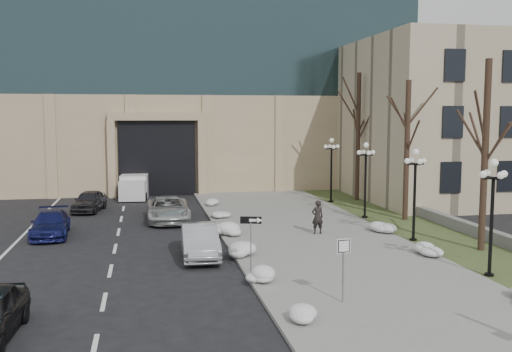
% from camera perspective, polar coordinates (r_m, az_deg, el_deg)
% --- Properties ---
extents(sidewalk, '(9.00, 40.00, 0.12)m').
position_cam_1_polar(sidewalk, '(29.78, 5.79, -6.27)').
color(sidewalk, gray).
rests_on(sidewalk, ground).
extents(curb, '(0.30, 40.00, 0.14)m').
position_cam_1_polar(curb, '(28.82, -2.86, -6.65)').
color(curb, gray).
rests_on(curb, ground).
extents(grass_strip, '(4.00, 40.00, 0.10)m').
position_cam_1_polar(grass_strip, '(32.25, 16.96, -5.56)').
color(grass_strip, '#364522').
rests_on(grass_strip, ground).
extents(stone_wall, '(0.50, 30.00, 0.70)m').
position_cam_1_polar(stone_wall, '(34.87, 18.34, -4.24)').
color(stone_wall, slate).
rests_on(stone_wall, ground).
extents(classical_building, '(22.00, 18.12, 12.00)m').
position_cam_1_polar(classical_building, '(49.77, 21.83, 5.20)').
color(classical_building, tan).
rests_on(classical_building, ground).
extents(car_b, '(1.74, 4.62, 1.51)m').
position_cam_1_polar(car_b, '(26.12, -5.63, -6.48)').
color(car_b, '#B5B8BD').
rests_on(car_b, ground).
extents(car_c, '(2.15, 4.71, 1.33)m').
position_cam_1_polar(car_c, '(32.32, -19.87, -4.52)').
color(car_c, navy).
rests_on(car_c, ground).
extents(car_d, '(2.47, 5.35, 1.49)m').
position_cam_1_polar(car_d, '(34.99, -8.77, -3.30)').
color(car_d, silver).
rests_on(car_d, ground).
extents(car_e, '(2.36, 4.34, 1.40)m').
position_cam_1_polar(car_e, '(39.74, -16.33, -2.41)').
color(car_e, '#2F2F34').
rests_on(car_e, ground).
extents(pedestrian, '(0.69, 0.48, 1.80)m').
position_cam_1_polar(pedestrian, '(30.61, 6.16, -4.10)').
color(pedestrian, black).
rests_on(pedestrian, sidewalk).
extents(box_truck, '(2.40, 5.89, 1.83)m').
position_cam_1_polar(box_truck, '(45.61, -12.00, -0.98)').
color(box_truck, silver).
rests_on(box_truck, ground).
extents(one_way_sign, '(0.89, 0.39, 2.40)m').
position_cam_1_polar(one_way_sign, '(22.87, -0.15, -5.12)').
color(one_way_sign, slate).
rests_on(one_way_sign, ground).
extents(keep_sign, '(0.50, 0.10, 2.31)m').
position_cam_1_polar(keep_sign, '(19.59, 8.74, -7.97)').
color(keep_sign, slate).
rests_on(keep_sign, ground).
extents(snow_clump_b, '(1.10, 1.60, 0.36)m').
position_cam_1_polar(snow_clump_b, '(17.91, 4.09, -13.96)').
color(snow_clump_b, white).
rests_on(snow_clump_b, sidewalk).
extents(snow_clump_c, '(1.10, 1.60, 0.36)m').
position_cam_1_polar(snow_clump_c, '(21.86, 0.52, -10.20)').
color(snow_clump_c, white).
rests_on(snow_clump_c, sidewalk).
extents(snow_clump_d, '(1.10, 1.60, 0.36)m').
position_cam_1_polar(snow_clump_d, '(25.89, -1.46, -7.60)').
color(snow_clump_d, white).
rests_on(snow_clump_d, sidewalk).
extents(snow_clump_e, '(1.10, 1.60, 0.36)m').
position_cam_1_polar(snow_clump_e, '(30.77, -3.16, -5.38)').
color(snow_clump_e, white).
rests_on(snow_clump_e, sidewalk).
extents(snow_clump_f, '(1.10, 1.60, 0.36)m').
position_cam_1_polar(snow_clump_f, '(35.12, -3.76, -3.94)').
color(snow_clump_f, white).
rests_on(snow_clump_f, sidewalk).
extents(snow_clump_g, '(1.10, 1.60, 0.36)m').
position_cam_1_polar(snow_clump_g, '(40.05, -4.49, -2.69)').
color(snow_clump_g, white).
rests_on(snow_clump_g, sidewalk).
extents(snow_clump_i, '(1.10, 1.60, 0.36)m').
position_cam_1_polar(snow_clump_i, '(27.07, 17.01, -7.26)').
color(snow_clump_i, white).
rests_on(snow_clump_i, sidewalk).
extents(snow_clump_j, '(1.10, 1.60, 0.36)m').
position_cam_1_polar(snow_clump_j, '(31.88, 12.47, -5.12)').
color(snow_clump_j, white).
rests_on(snow_clump_j, sidewalk).
extents(snow_clump_k, '(1.10, 1.60, 0.36)m').
position_cam_1_polar(snow_clump_k, '(29.87, -2.39, -5.74)').
color(snow_clump_k, white).
rests_on(snow_clump_k, sidewalk).
extents(lamppost_a, '(1.18, 1.18, 4.76)m').
position_cam_1_polar(lamppost_a, '(24.12, 22.56, -2.38)').
color(lamppost_a, black).
rests_on(lamppost_a, ground).
extents(lamppost_b, '(1.18, 1.18, 4.76)m').
position_cam_1_polar(lamppost_b, '(29.69, 15.61, -0.61)').
color(lamppost_b, black).
rests_on(lamppost_b, ground).
extents(lamppost_c, '(1.18, 1.18, 4.76)m').
position_cam_1_polar(lamppost_c, '(35.57, 10.90, 0.60)').
color(lamppost_c, black).
rests_on(lamppost_c, ground).
extents(lamppost_d, '(1.18, 1.18, 4.76)m').
position_cam_1_polar(lamppost_d, '(41.64, 7.55, 1.46)').
color(lamppost_d, black).
rests_on(lamppost_d, ground).
extents(tree_near, '(3.20, 3.20, 9.00)m').
position_cam_1_polar(tree_near, '(28.43, 22.02, 4.45)').
color(tree_near, black).
rests_on(tree_near, ground).
extents(tree_mid, '(3.20, 3.20, 8.50)m').
position_cam_1_polar(tree_mid, '(35.41, 14.90, 4.42)').
color(tree_mid, black).
rests_on(tree_mid, ground).
extents(tree_far, '(3.20, 3.20, 9.50)m').
position_cam_1_polar(tree_far, '(42.73, 10.20, 5.66)').
color(tree_far, black).
rests_on(tree_far, ground).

